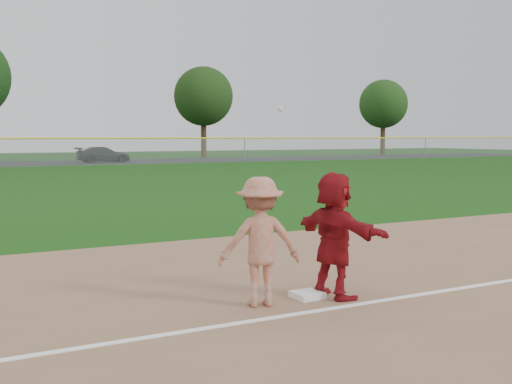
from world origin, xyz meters
TOP-DOWN VIEW (x-y plane):
  - ground at (0.00, 0.00)m, footprint 160.00×160.00m
  - foul_line at (0.00, -0.80)m, footprint 60.00×0.10m
  - first_base at (-0.15, -0.20)m, footprint 0.38×0.38m
  - base_runner at (0.18, -0.34)m, footprint 0.74×1.62m
  - car_right at (9.57, 45.20)m, footprint 4.50×2.02m
  - first_base_play at (-0.88, -0.21)m, footprint 1.19×0.89m
  - tree_3 at (22.00, 52.80)m, footprint 6.00×6.00m
  - tree_4 at (44.00, 51.20)m, footprint 5.60×5.60m

SIDE VIEW (x-z plane):
  - ground at x=0.00m, z-range 0.00..0.00m
  - foul_line at x=0.00m, z-range 0.02..0.03m
  - first_base at x=-0.15m, z-range 0.02..0.10m
  - car_right at x=9.57m, z-range 0.01..1.29m
  - first_base_play at x=-0.88m, z-range -0.43..2.11m
  - base_runner at x=0.18m, z-range 0.02..1.70m
  - tree_4 at x=44.00m, z-range 1.51..10.18m
  - tree_3 at x=22.00m, z-range 1.57..10.76m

